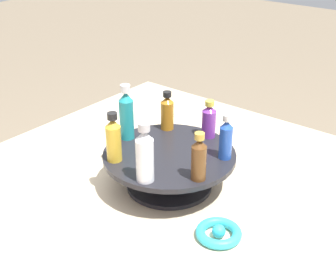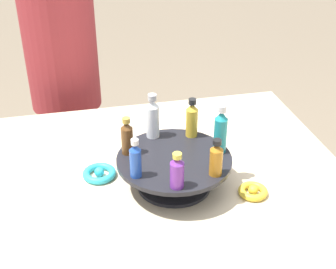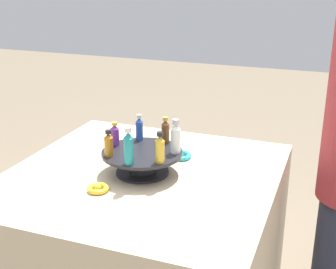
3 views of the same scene
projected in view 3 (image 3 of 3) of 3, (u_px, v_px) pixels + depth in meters
name	position (u px, v px, depth m)	size (l,w,h in m)	color
party_table	(144.00, 260.00, 1.95)	(1.02, 1.02, 0.80)	beige
display_stand	(142.00, 159.00, 1.80)	(0.31, 0.31, 0.09)	black
bottle_brown	(165.00, 131.00, 1.86)	(0.03, 0.03, 0.11)	brown
bottle_blue	(139.00, 128.00, 1.89)	(0.03, 0.03, 0.11)	#234CAD
bottle_purple	(115.00, 135.00, 1.84)	(0.03, 0.03, 0.10)	#702D93
bottle_amber	(109.00, 144.00, 1.73)	(0.03, 0.03, 0.10)	#AD6B19
bottle_teal	(129.00, 147.00, 1.65)	(0.04, 0.04, 0.14)	teal
bottle_gold	(160.00, 149.00, 1.67)	(0.03, 0.03, 0.12)	gold
bottle_clear	(176.00, 137.00, 1.76)	(0.04, 0.04, 0.13)	silver
ribbon_bow_gold	(98.00, 188.00, 1.67)	(0.08, 0.08, 0.03)	gold
ribbon_bow_teal	(180.00, 155.00, 1.96)	(0.10, 0.10, 0.03)	#2DB7CC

